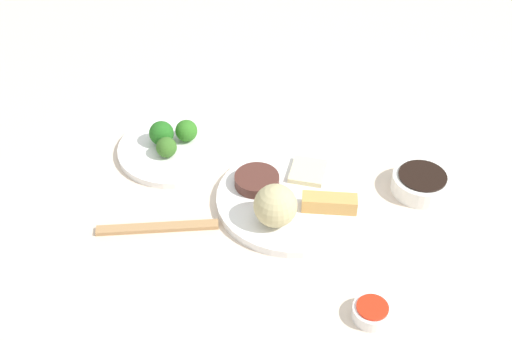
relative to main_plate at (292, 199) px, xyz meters
name	(u,v)px	position (x,y,z in m)	size (l,w,h in m)	color
tabletop	(299,205)	(0.01, 0.00, -0.02)	(2.20, 2.20, 0.02)	beige
main_plate	(292,199)	(0.00, 0.00, 0.00)	(0.29, 0.29, 0.02)	white
rice_scoop	(275,206)	(-0.04, -0.06, 0.05)	(0.08, 0.08, 0.08)	tan
spring_roll	(329,203)	(0.06, -0.04, 0.02)	(0.10, 0.03, 0.03)	tan
crab_rangoon_wonton	(308,171)	(0.04, 0.06, 0.01)	(0.07, 0.08, 0.01)	beige
stir_fry_heap	(257,180)	(-0.06, 0.04, 0.02)	(0.09, 0.09, 0.02)	#502A23
broccoli_plate	(175,149)	(-0.22, 0.18, 0.00)	(0.23, 0.23, 0.01)	white
broccoli_floret_0	(186,131)	(-0.19, 0.20, 0.03)	(0.05, 0.05, 0.05)	#307520
broccoli_floret_1	(166,147)	(-0.23, 0.15, 0.03)	(0.04, 0.04, 0.04)	#376923
broccoli_floret_2	(161,133)	(-0.24, 0.19, 0.03)	(0.05, 0.05, 0.05)	#23661D
soy_sauce_bowl	(421,183)	(0.25, 0.01, 0.01)	(0.11, 0.11, 0.03)	white
soy_sauce_bowl_liquid	(423,176)	(0.25, 0.01, 0.03)	(0.09, 0.09, 0.00)	black
sauce_ramekin_sweet_and_sour	(372,313)	(0.09, -0.27, 0.00)	(0.06, 0.06, 0.02)	white
sauce_ramekin_sweet_and_sour_liquid	(373,307)	(0.09, -0.27, 0.02)	(0.05, 0.05, 0.00)	red
chopsticks_pair	(158,227)	(-0.25, -0.05, 0.00)	(0.22, 0.02, 0.01)	#AF8252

